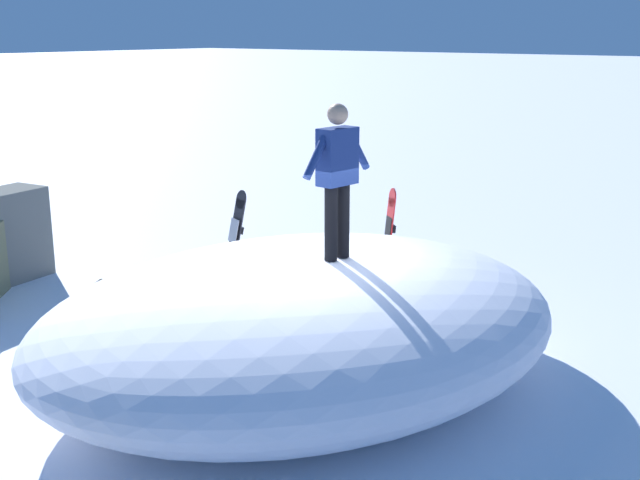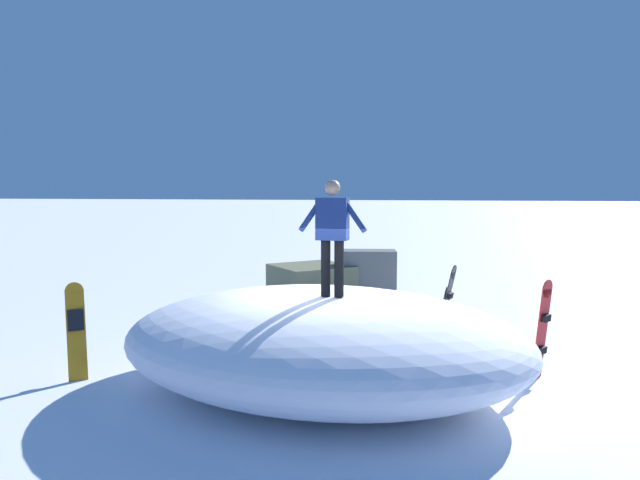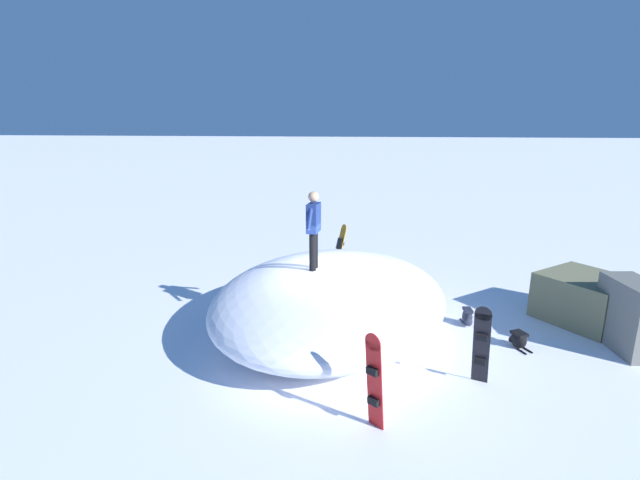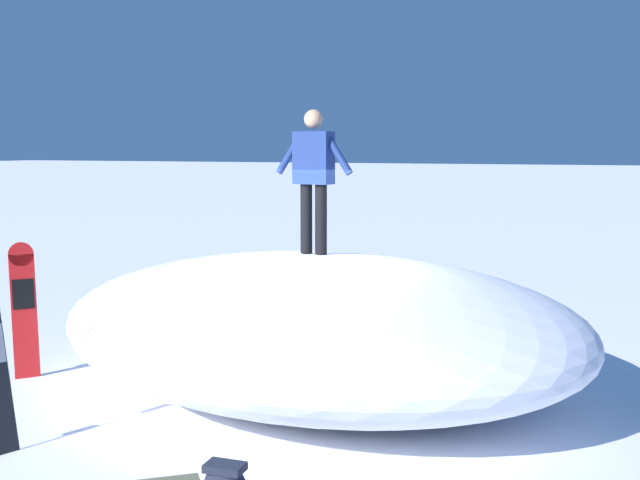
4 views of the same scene
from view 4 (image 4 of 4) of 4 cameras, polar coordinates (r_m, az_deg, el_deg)
The scene contains 4 objects.
ground at distance 9.02m, azimuth -0.73°, elevation -10.90°, with size 240.00×240.00×0.00m, color white.
snow_mound at distance 8.86m, azimuth -0.24°, elevation -6.17°, with size 5.00×6.31×1.51m, color white.
snowboarder_standing at distance 9.03m, azimuth -0.48°, elevation 5.11°, with size 0.27×1.03×1.69m.
snowboard_tertiary_upright at distance 9.92m, azimuth -21.10°, elevation -4.69°, with size 0.34×0.32×1.63m.
Camera 4 is at (7.83, 3.53, 2.75)m, focal length 43.16 mm.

